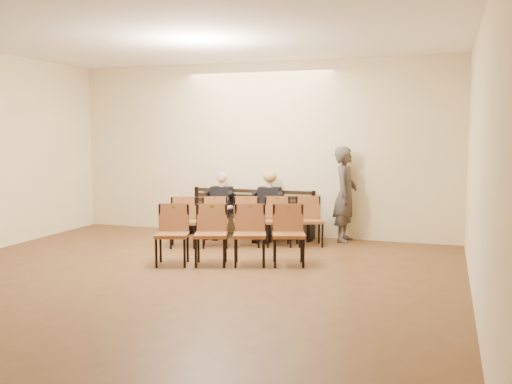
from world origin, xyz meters
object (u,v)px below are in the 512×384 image
bag (285,231)px  chair_row_back (247,222)px  passerby (345,187)px  laptop (218,210)px  seated_woman (268,207)px  bench (250,225)px  chair_row_front (230,235)px  water_bottle (272,213)px  seated_man (220,205)px

bag → chair_row_back: (-0.44, -1.06, 0.32)m
passerby → laptop: bearing=102.5°
seated_woman → laptop: size_ratio=3.95×
bench → chair_row_back: 1.02m
bench → laptop: size_ratio=8.25×
chair_row_front → laptop: bearing=98.8°
bag → seated_woman: bearing=-142.8°
water_bottle → seated_woman: bearing=122.5°
bag → laptop: bearing=-160.7°
water_bottle → passerby: passerby is taller
bench → water_bottle: water_bottle is taller
bench → chair_row_back: chair_row_back is taller
passerby → chair_row_back: size_ratio=0.75×
water_bottle → seated_man: bearing=167.5°
bag → passerby: 1.50m
bench → seated_woman: seated_woman is taller
laptop → water_bottle: (1.14, -0.04, -0.01)m
bench → seated_man: size_ratio=2.09×
seated_man → chair_row_back: (0.87, -0.84, -0.16)m
laptop → seated_man: bearing=109.8°
laptop → bag: 1.41m
bench → chair_row_front: size_ratio=1.11×
seated_man → laptop: size_ratio=3.94×
seated_man → chair_row_front: bearing=-64.3°
passerby → chair_row_back: passerby is taller
seated_woman → passerby: size_ratio=0.59×
bench → water_bottle: bearing=-33.1°
seated_woman → bag: size_ratio=3.31×
chair_row_back → chair_row_front: bearing=-102.1°
bag → chair_row_back: size_ratio=0.13×
seated_man → bag: size_ratio=3.30×
chair_row_front → chair_row_back: 1.51m
bench → seated_man: (-0.60, -0.12, 0.40)m
water_bottle → bag: bearing=75.9°
seated_woman → bag: bearing=37.2°
bench → water_bottle: size_ratio=12.20×
bench → laptop: (-0.55, -0.34, 0.34)m
chair_row_front → bag: bearing=67.5°
seated_woman → chair_row_front: 2.33m
laptop → passerby: (2.45, 0.44, 0.49)m
seated_man → seated_woman: (1.02, 0.00, 0.00)m
chair_row_front → seated_woman: bearing=74.2°
bench → passerby: passerby is taller
seated_man → passerby: size_ratio=0.59×
bench → passerby: bearing=3.0°
seated_man → seated_woman: 1.02m
laptop → water_bottle: size_ratio=1.48×
bag → chair_row_front: chair_row_front is taller
chair_row_back → bench: bearing=84.1°
seated_woman → chair_row_back: size_ratio=0.44×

